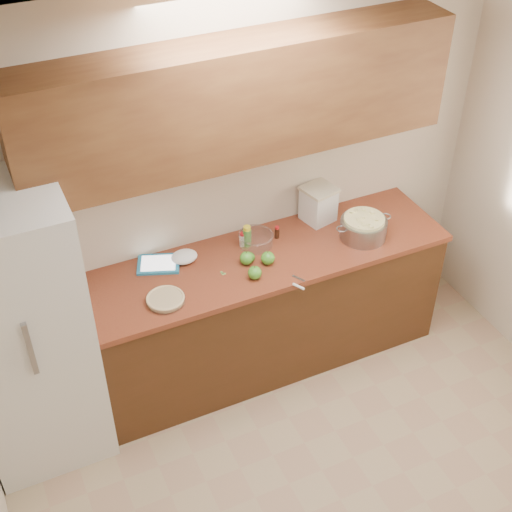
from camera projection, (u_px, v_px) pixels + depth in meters
name	position (u px, v px, depth m)	size (l,w,h in m)	color
room_shell	(386.00, 376.00, 3.25)	(3.60, 3.60, 3.60)	tan
counter_run	(252.00, 312.00, 4.82)	(2.64, 0.68, 0.92)	#472714
upper_cabinets	(239.00, 101.00, 4.01)	(2.60, 0.34, 0.70)	brown
fridge	(24.00, 332.00, 4.05)	(0.70, 0.70, 1.80)	silver
pie	(166.00, 299.00, 4.21)	(0.24, 0.24, 0.04)	silver
colander	(363.00, 228.00, 4.69)	(0.41, 0.31, 0.15)	gray
flour_canister	(318.00, 204.00, 4.81)	(0.25, 0.25, 0.25)	silver
tablet	(158.00, 264.00, 4.49)	(0.32, 0.28, 0.02)	teal
paring_knife	(299.00, 285.00, 4.33)	(0.10, 0.16, 0.02)	gray
lemon_bottle	(247.00, 236.00, 4.62)	(0.05, 0.05, 0.15)	#4C8C38
cinnamon_shaker	(242.00, 239.00, 4.63)	(0.04, 0.04, 0.10)	beige
vanilla_bottle	(277.00, 232.00, 4.70)	(0.03, 0.03, 0.09)	black
mixing_bowl	(256.00, 239.00, 4.63)	(0.23, 0.23, 0.09)	silver
paper_towel	(184.00, 257.00, 4.50)	(0.17, 0.14, 0.07)	white
apple_left	(247.00, 258.00, 4.48)	(0.09, 0.09, 0.10)	#469329
apple_center	(250.00, 257.00, 4.50)	(0.07, 0.07, 0.08)	#469329
apple_front	(255.00, 273.00, 4.37)	(0.09, 0.09, 0.10)	#469329
apple_extra	(268.00, 258.00, 4.48)	(0.09, 0.09, 0.10)	#469329
peel_a	(271.00, 258.00, 4.55)	(0.05, 0.02, 0.00)	#9AC55F
peel_b	(222.00, 273.00, 4.43)	(0.04, 0.01, 0.00)	#9AC55F
peel_c	(223.00, 273.00, 4.43)	(0.03, 0.01, 0.00)	#9AC55F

